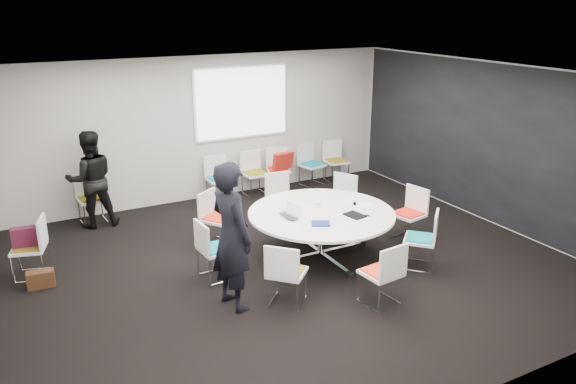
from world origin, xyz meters
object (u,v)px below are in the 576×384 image
laptop (292,216)px  chair_ring_e (216,260)px  chair_ring_f (287,284)px  conference_table (321,223)px  chair_ring_d (218,228)px  chair_spare_left (32,259)px  chair_ring_c (281,208)px  chair_back_e (336,169)px  person_back (91,179)px  maroon_bag (27,237)px  cup (318,205)px  chair_back_a (219,187)px  chair_back_d (312,173)px  chair_back_b (255,182)px  chair_back_c (278,178)px  brown_bag (41,279)px  chair_ring_h (420,250)px  chair_ring_a (408,224)px  person_main (232,236)px  chair_person_back (93,208)px  chair_ring_b (340,209)px

laptop → chair_ring_e: bearing=86.3°
chair_ring_f → conference_table: bearing=88.1°
chair_ring_d → chair_spare_left: 2.76m
laptop → chair_ring_c: bearing=-23.7°
chair_back_e → person_back: (-5.14, -0.19, 0.58)m
chair_ring_c → maroon_bag: chair_ring_c is taller
person_back → cup: bearing=138.0°
chair_back_a → chair_ring_e: bearing=69.2°
chair_ring_c → chair_spare_left: size_ratio=1.00×
chair_ring_d → chair_back_d: 3.51m
chair_ring_e → chair_back_b: size_ratio=1.00×
chair_back_c → chair_back_d: (0.81, 0.00, 0.00)m
chair_back_c → brown_bag: 5.27m
chair_ring_h → chair_back_d: 4.19m
chair_back_a → chair_back_d: 2.12m
chair_ring_a → chair_back_b: 3.50m
chair_ring_c → laptop: bearing=73.2°
person_back → maroon_bag: person_back is taller
conference_table → chair_ring_e: size_ratio=2.53×
chair_ring_c → person_back: 3.33m
person_main → chair_ring_e: bearing=-16.4°
conference_table → cup: bearing=75.4°
conference_table → chair_spare_left: chair_spare_left is taller
laptop → brown_bag: (-3.45, 0.92, -0.62)m
chair_ring_f → chair_back_d: same height
chair_ring_c → chair_ring_h: 2.73m
maroon_bag → chair_person_back: bearing=56.3°
chair_ring_a → cup: (-1.55, 0.32, 0.50)m
chair_ring_h → chair_back_a: bearing=66.8°
chair_ring_h → person_main: size_ratio=0.45×
chair_ring_e → chair_ring_a: bearing=81.9°
chair_back_b → laptop: chair_back_b is taller
chair_spare_left → maroon_bag: bearing=90.0°
chair_ring_c → chair_spare_left: same height
chair_ring_c → chair_ring_f: bearing=68.9°
chair_ring_e → person_main: person_main is taller
chair_ring_e → chair_ring_f: 1.24m
chair_ring_d → chair_spare_left: bearing=-37.9°
chair_back_a → chair_ring_c: bearing=110.4°
chair_back_c → chair_ring_f: bearing=81.8°
laptop → cup: size_ratio=4.03×
conference_table → chair_ring_f: (-1.15, -1.03, -0.27)m
chair_ring_a → chair_spare_left: size_ratio=1.00×
chair_back_b → conference_table: bearing=81.5°
chair_ring_f → laptop: 1.34m
chair_ring_a → chair_ring_c: same height
chair_back_c → chair_person_back: 3.72m
chair_ring_d → chair_ring_e: 1.19m
chair_ring_b → laptop: (-1.47, -0.94, 0.47)m
chair_back_b → chair_back_d: size_ratio=1.00×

